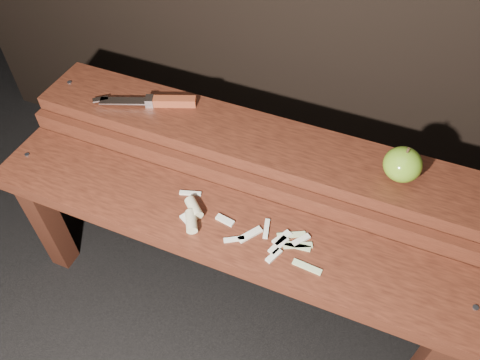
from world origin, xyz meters
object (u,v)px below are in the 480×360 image
at_px(bench_front_tier, 221,241).
at_px(knife, 161,101).
at_px(apple, 403,164).
at_px(bench_rear_tier, 256,161).

xyz_separation_m(bench_front_tier, knife, (-0.28, 0.25, 0.16)).
bearing_deg(apple, bench_rear_tier, -179.29).
bearing_deg(bench_rear_tier, apple, 0.71).
relative_size(bench_rear_tier, knife, 4.56).
bearing_deg(bench_front_tier, apple, 33.67).
height_order(bench_rear_tier, apple, apple).
bearing_deg(knife, bench_front_tier, -41.67).
bearing_deg(knife, bench_rear_tier, -4.03).
xyz_separation_m(bench_rear_tier, knife, (-0.28, 0.02, 0.10)).
bearing_deg(knife, apple, -1.39).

